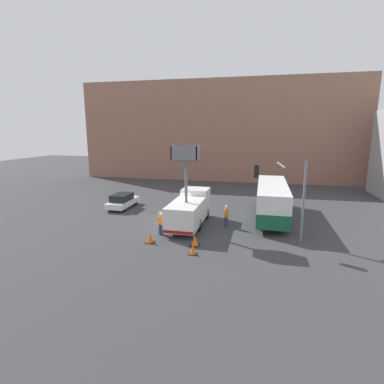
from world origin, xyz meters
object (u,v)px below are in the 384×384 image
city_bus (272,198)px  parked_car_curbside (123,201)px  traffic_cone_mid_road (195,241)px  traffic_cone_far_side (150,238)px  utility_truck (190,208)px  traffic_light_pole (286,188)px  road_worker_directing (226,216)px  traffic_cone_near_truck (193,250)px  road_worker_near_truck (161,223)px

city_bus → parked_car_curbside: city_bus is taller
traffic_cone_mid_road → parked_car_curbside: (-9.57, 8.43, 0.39)m
traffic_cone_far_side → city_bus: bearing=45.0°
city_bus → traffic_cone_far_side: 12.24m
utility_truck → traffic_cone_mid_road: size_ratio=9.15×
traffic_cone_mid_road → traffic_light_pole: bearing=20.4°
traffic_light_pole → parked_car_curbside: size_ratio=1.32×
utility_truck → traffic_light_pole: 8.15m
city_bus → traffic_light_pole: 6.52m
utility_truck → city_bus: (6.78, 3.98, 0.33)m
utility_truck → traffic_light_pole: size_ratio=1.20×
road_worker_directing → parked_car_curbside: road_worker_directing is taller
traffic_light_pole → parked_car_curbside: (-15.61, 6.18, -3.22)m
parked_car_curbside → traffic_light_pole: bearing=-21.6°
traffic_cone_near_truck → traffic_cone_mid_road: 1.51m
road_worker_directing → traffic_cone_mid_road: 5.03m
utility_truck → traffic_cone_near_truck: bearing=-74.5°
road_worker_near_truck → traffic_cone_far_side: 1.95m
traffic_cone_mid_road → parked_car_curbside: 12.76m
road_worker_directing → road_worker_near_truck: bearing=105.7°
utility_truck → city_bus: size_ratio=0.65×
utility_truck → city_bus: utility_truck is taller
city_bus → parked_car_curbside: 14.96m
road_worker_near_truck → parked_car_curbside: 9.39m
road_worker_directing → traffic_cone_far_side: bearing=117.9°
traffic_light_pole → road_worker_directing: size_ratio=3.20×
city_bus → road_worker_directing: size_ratio=5.89×
city_bus → traffic_cone_mid_road: bearing=137.3°
utility_truck → traffic_cone_mid_road: (1.43, -4.40, -1.16)m
traffic_cone_near_truck → road_worker_directing: bearing=77.3°
road_worker_near_truck → road_worker_directing: (4.68, 3.09, 0.01)m
traffic_light_pole → parked_car_curbside: 17.10m
traffic_light_pole → traffic_cone_far_side: 10.27m
road_worker_near_truck → road_worker_directing: size_ratio=0.99×
traffic_cone_far_side → traffic_cone_near_truck: bearing=-20.3°
city_bus → parked_car_curbside: (-14.92, 0.05, -1.11)m
city_bus → road_worker_directing: bearing=124.2°
road_worker_near_truck → parked_car_curbside: (-6.50, 6.78, -0.15)m
road_worker_near_truck → traffic_cone_near_truck: bearing=-11.6°
utility_truck → road_worker_near_truck: utility_truck is taller
traffic_cone_near_truck → traffic_cone_mid_road: (-0.20, 1.49, 0.08)m
traffic_cone_mid_road → traffic_cone_far_side: size_ratio=1.08×
utility_truck → traffic_cone_near_truck: (1.64, -5.89, -1.24)m
traffic_light_pole → parked_car_curbside: bearing=158.4°
city_bus → traffic_light_pole: bearing=176.4°
road_worker_directing → traffic_cone_near_truck: size_ratio=3.03×
road_worker_near_truck → utility_truck: bearing=91.3°
road_worker_near_truck → city_bus: bearing=70.7°
utility_truck → traffic_cone_near_truck: 6.23m
utility_truck → parked_car_curbside: 9.11m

